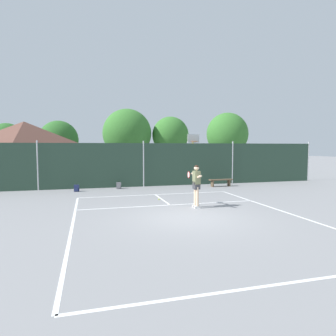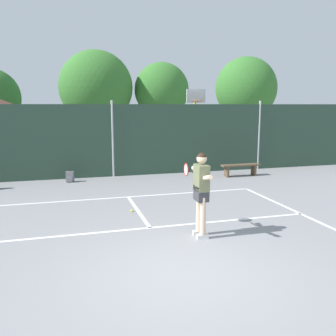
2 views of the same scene
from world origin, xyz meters
name	(u,v)px [view 1 (image 1 of 2)]	position (x,y,z in m)	size (l,w,h in m)	color
ground_plane	(188,218)	(0.00, 0.00, 0.00)	(120.00, 120.00, 0.00)	gray
court_markings	(183,214)	(0.00, 0.65, 0.00)	(8.30, 11.10, 0.01)	white
chainlink_fence	(144,165)	(0.00, 9.00, 1.44)	(26.09, 0.09, 3.03)	#284233
basketball_hoop	(193,151)	(4.02, 10.45, 2.31)	(0.90, 0.67, 3.55)	yellow
clubhouse_building	(25,151)	(-8.05, 13.56, 2.33)	(5.74, 5.20, 4.49)	silver
treeline_backdrop	(146,135)	(2.35, 20.05, 3.83)	(26.32, 4.45, 6.49)	brown
tennis_player	(196,182)	(0.93, 1.61, 1.11)	(0.26, 1.44, 1.85)	silver
tennis_ball	(159,199)	(-0.18, 3.87, 0.03)	(0.07, 0.07, 0.07)	#CCE033
backpack_navy	(77,188)	(-4.23, 7.80, 0.19)	(0.30, 0.27, 0.46)	navy
backpack_grey	(119,186)	(-1.71, 8.33, 0.19)	(0.31, 0.29, 0.46)	slate
courtside_bench	(221,181)	(4.95, 7.64, 0.36)	(1.60, 0.36, 0.48)	brown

